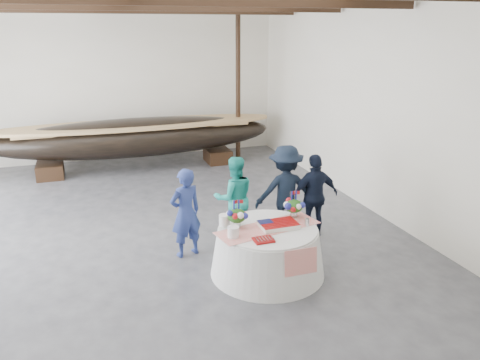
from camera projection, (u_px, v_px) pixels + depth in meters
name	position (u px, v px, depth m)	size (l,w,h in m)	color
floor	(142.00, 237.00, 9.04)	(10.00, 12.00, 0.01)	#3D3D42
wall_back	(110.00, 84.00, 13.73)	(10.00, 0.02, 4.50)	silver
wall_front	(243.00, 298.00, 2.93)	(10.00, 0.02, 4.50)	silver
wall_right	(374.00, 107.00, 9.85)	(0.02, 12.00, 4.50)	silver
pavilion_structure	(121.00, 19.00, 8.49)	(9.80, 11.76, 4.50)	black
longboat_display	(137.00, 137.00, 13.01)	(7.79, 1.56, 1.46)	black
banquet_table	(268.00, 250.00, 7.61)	(1.87, 1.87, 0.80)	silver
tabletop_items	(265.00, 216.00, 7.57)	(1.80, 0.98, 0.40)	red
guest_woman_blue	(186.00, 213.00, 8.09)	(0.58, 0.38, 1.60)	navy
guest_woman_teal	(234.00, 198.00, 8.78)	(0.78, 0.61, 1.61)	teal
guest_man_left	(285.00, 191.00, 8.88)	(1.15, 0.66, 1.78)	black
guest_man_right	(315.00, 196.00, 8.85)	(0.95, 0.40, 1.63)	black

